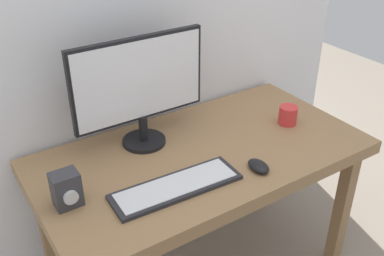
% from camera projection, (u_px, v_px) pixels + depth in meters
% --- Properties ---
extents(desk, '(1.31, 0.69, 0.71)m').
position_uv_depth(desk, '(202.00, 167.00, 1.81)').
color(desk, '#936D47').
rests_on(desk, ground_plane).
extents(monitor, '(0.55, 0.18, 0.44)m').
position_uv_depth(monitor, '(140.00, 86.00, 1.70)').
color(monitor, black).
rests_on(monitor, desk).
extents(keyboard_primary, '(0.47, 0.17, 0.02)m').
position_uv_depth(keyboard_primary, '(176.00, 186.00, 1.56)').
color(keyboard_primary, '#232328').
rests_on(keyboard_primary, desk).
extents(mouse, '(0.07, 0.10, 0.03)m').
position_uv_depth(mouse, '(258.00, 166.00, 1.65)').
color(mouse, black).
rests_on(mouse, desk).
extents(audio_controller, '(0.09, 0.08, 0.12)m').
position_uv_depth(audio_controller, '(66.00, 190.00, 1.45)').
color(audio_controller, '#333338').
rests_on(audio_controller, desk).
extents(coffee_mug, '(0.08, 0.08, 0.08)m').
position_uv_depth(coffee_mug, '(288.00, 115.00, 1.94)').
color(coffee_mug, red).
rests_on(coffee_mug, desk).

